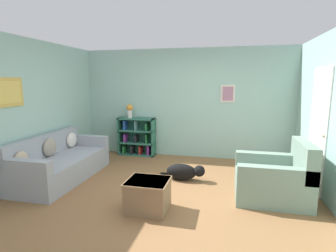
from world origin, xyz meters
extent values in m
plane|color=brown|center=(0.00, 0.00, 0.00)|extent=(14.00, 14.00, 0.00)
cube|color=#93BCB2|center=(0.00, 2.25, 1.30)|extent=(5.60, 0.10, 2.60)
cube|color=silver|center=(1.00, 2.19, 1.55)|extent=(0.32, 0.02, 0.40)
cube|color=#A37089|center=(1.00, 2.18, 1.55)|extent=(0.24, 0.01, 0.32)
cube|color=#93BCB2|center=(-2.55, 0.00, 1.30)|extent=(0.10, 5.00, 2.60)
cube|color=gold|center=(-2.49, -0.40, 1.65)|extent=(0.02, 0.56, 0.48)
cube|color=#DBBC56|center=(-2.48, -0.40, 1.65)|extent=(0.01, 0.44, 0.36)
cube|color=white|center=(2.49, 0.70, 1.02)|extent=(0.02, 0.84, 2.05)
sphere|color=tan|center=(2.46, 0.35, 1.00)|extent=(0.05, 0.05, 0.05)
cube|color=#9399A3|center=(-1.98, 0.15, 0.21)|extent=(0.91, 2.04, 0.42)
cube|color=#9399A3|center=(-2.36, 0.15, 0.62)|extent=(0.16, 2.04, 0.40)
cube|color=#9399A3|center=(-1.98, -0.78, 0.53)|extent=(0.91, 0.16, 0.23)
cube|color=#9399A3|center=(-1.98, 1.09, 0.53)|extent=(0.91, 0.16, 0.23)
ellipsoid|color=tan|center=(-2.24, -0.56, 0.56)|extent=(0.14, 0.28, 0.28)
ellipsoid|color=gray|center=(-2.24, 0.15, 0.59)|extent=(0.14, 0.34, 0.34)
ellipsoid|color=beige|center=(-2.24, 0.87, 0.58)|extent=(0.14, 0.32, 0.32)
cube|color=#2D6B56|center=(-1.62, 2.03, 0.47)|extent=(0.04, 0.31, 0.94)
cube|color=#2D6B56|center=(-0.74, 2.03, 0.47)|extent=(0.04, 0.31, 0.94)
cube|color=#2D6B56|center=(-1.18, 2.17, 0.47)|extent=(0.91, 0.02, 0.94)
cube|color=#2D6B56|center=(-1.18, 2.03, 0.02)|extent=(0.91, 0.31, 0.04)
cube|color=#2D6B56|center=(-1.18, 2.03, 0.31)|extent=(0.91, 0.31, 0.04)
cube|color=#2D6B56|center=(-1.18, 2.03, 0.62)|extent=(0.91, 0.31, 0.04)
cube|color=#2D6B56|center=(-1.18, 2.03, 0.92)|extent=(0.91, 0.31, 0.04)
cube|color=#287A3D|center=(-1.50, 2.02, 0.12)|extent=(0.04, 0.23, 0.21)
cube|color=#7A2D84|center=(-1.46, 2.02, 0.43)|extent=(0.05, 0.23, 0.19)
cube|color=#234C9E|center=(-1.47, 2.02, 0.76)|extent=(0.04, 0.23, 0.23)
cube|color=black|center=(-1.29, 2.02, 0.13)|extent=(0.05, 0.23, 0.22)
cube|color=black|center=(-1.18, 2.02, 0.42)|extent=(0.05, 0.23, 0.19)
cube|color=#60939E|center=(-1.18, 2.02, 0.76)|extent=(0.03, 0.23, 0.24)
cube|color=#B22823|center=(-1.07, 2.02, 0.13)|extent=(0.04, 0.23, 0.22)
cube|color=#287A3D|center=(-0.90, 2.02, 0.44)|extent=(0.03, 0.23, 0.21)
cube|color=#287A3D|center=(-0.90, 2.02, 0.73)|extent=(0.03, 0.23, 0.18)
cube|color=#7A2D84|center=(-0.86, 2.02, 0.14)|extent=(0.05, 0.23, 0.25)
cube|color=gray|center=(1.72, 0.14, 0.21)|extent=(1.07, 0.94, 0.41)
cube|color=gray|center=(2.17, 0.14, 0.67)|extent=(0.18, 0.94, 0.52)
cube|color=gray|center=(1.72, -0.24, 0.52)|extent=(1.07, 0.18, 0.22)
cube|color=gray|center=(1.72, 0.52, 0.52)|extent=(1.07, 0.18, 0.22)
cube|color=#846647|center=(-0.05, -0.67, 0.22)|extent=(0.57, 0.51, 0.45)
cube|color=#8F6E4D|center=(-0.05, -0.67, 0.43)|extent=(0.59, 0.53, 0.03)
ellipsoid|color=black|center=(0.21, 0.60, 0.15)|extent=(0.56, 0.28, 0.31)
sphere|color=black|center=(0.55, 0.60, 0.20)|extent=(0.21, 0.21, 0.21)
ellipsoid|color=black|center=(-0.12, 0.64, 0.08)|extent=(0.20, 0.05, 0.05)
cylinder|color=silver|center=(-1.35, 2.03, 1.03)|extent=(0.12, 0.12, 0.19)
sphere|color=orange|center=(-1.35, 2.03, 1.19)|extent=(0.15, 0.15, 0.15)
camera|label=1|loc=(1.02, -4.02, 1.82)|focal=28.00mm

